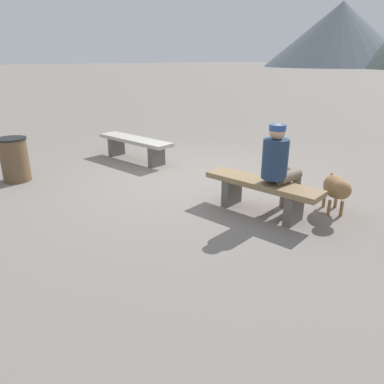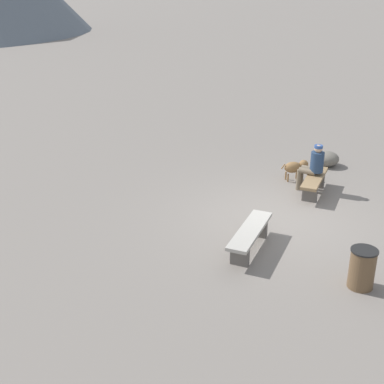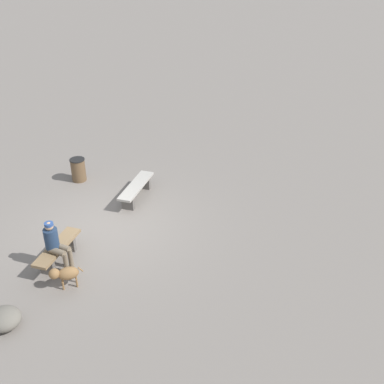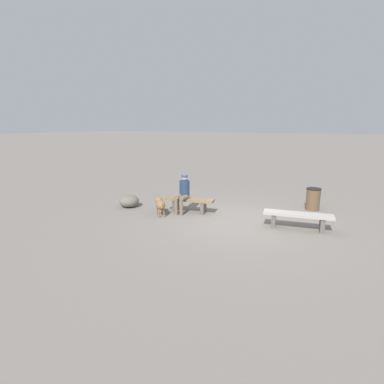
# 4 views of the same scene
# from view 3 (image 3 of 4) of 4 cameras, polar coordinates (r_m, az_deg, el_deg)

# --- Properties ---
(ground) EXTENTS (210.00, 210.00, 0.06)m
(ground) POSITION_cam_3_polar(r_m,az_deg,el_deg) (12.94, -10.22, -4.35)
(ground) COLOR gray
(bench_left) EXTENTS (1.86, 0.72, 0.46)m
(bench_left) POSITION_cam_3_polar(r_m,az_deg,el_deg) (13.95, -6.78, 0.43)
(bench_left) COLOR #605B56
(bench_left) RESTS_ON ground
(bench_right) EXTENTS (1.66, 0.66, 0.46)m
(bench_right) POSITION_cam_3_polar(r_m,az_deg,el_deg) (11.79, -15.96, -6.81)
(bench_right) COLOR #605B56
(bench_right) RESTS_ON ground
(seated_person) EXTENTS (0.34, 0.62, 1.23)m
(seated_person) POSITION_cam_3_polar(r_m,az_deg,el_deg) (11.41, -16.28, -5.86)
(seated_person) COLOR navy
(seated_person) RESTS_ON ground
(dog) EXTENTS (0.60, 0.60, 0.54)m
(dog) POSITION_cam_3_polar(r_m,az_deg,el_deg) (10.97, -15.17, -9.53)
(dog) COLOR olive
(dog) RESTS_ON ground
(trash_bin) EXTENTS (0.47, 0.47, 0.74)m
(trash_bin) POSITION_cam_3_polar(r_m,az_deg,el_deg) (15.27, -13.62, 2.64)
(trash_bin) COLOR brown
(trash_bin) RESTS_ON ground
(boulder) EXTENTS (0.81, 0.84, 0.42)m
(boulder) POSITION_cam_3_polar(r_m,az_deg,el_deg) (10.53, -21.85, -14.08)
(boulder) COLOR #6B665B
(boulder) RESTS_ON ground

